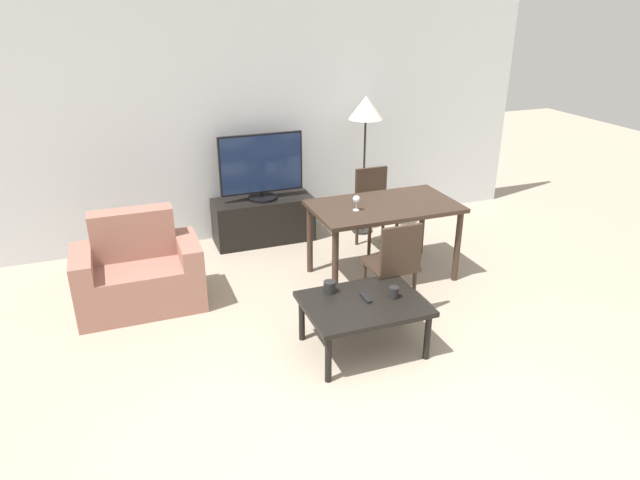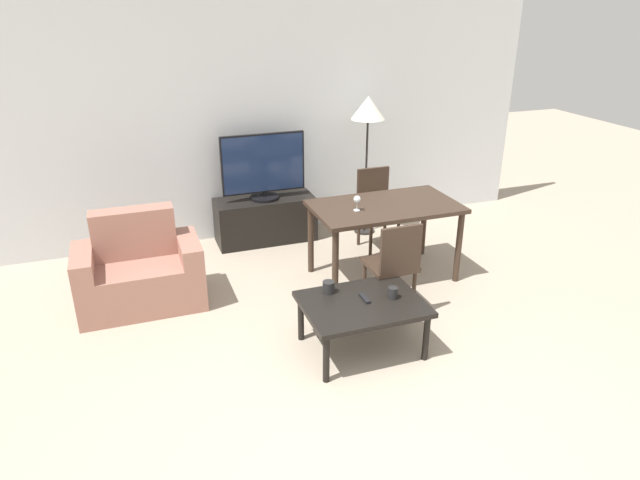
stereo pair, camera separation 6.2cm
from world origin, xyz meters
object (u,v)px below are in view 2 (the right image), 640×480
object	(u,v)px
tv_stand	(265,220)
cup_white_near	(393,293)
coffee_table	(362,307)
tv	(263,167)
cup_colored_far	(329,287)
remote_primary	(365,298)
wine_glass_left	(357,200)
floor_lamp	(368,114)
armchair	(140,273)
dining_chair_near	(394,263)
dining_chair_far	(376,204)
dining_table	(385,214)

from	to	relation	value
tv_stand	cup_white_near	bearing A→B (deg)	-80.69
coffee_table	tv	bearing A→B (deg)	93.67
cup_colored_far	remote_primary	bearing A→B (deg)	-41.29
tv_stand	wine_glass_left	bearing A→B (deg)	-67.76
tv	floor_lamp	distance (m)	1.29
coffee_table	cup_colored_far	distance (m)	0.32
floor_lamp	cup_white_near	size ratio (longest dim) A/B	16.97
tv_stand	coffee_table	size ratio (longest dim) A/B	1.20
armchair	dining_chair_near	bearing A→B (deg)	-24.42
coffee_table	remote_primary	size ratio (longest dim) A/B	6.18
tv	coffee_table	bearing A→B (deg)	-86.33
dining_chair_far	floor_lamp	size ratio (longest dim) A/B	0.55
coffee_table	dining_table	world-z (taller)	dining_table
wine_glass_left	dining_chair_near	bearing A→B (deg)	-83.39
remote_primary	cup_white_near	distance (m)	0.22
cup_white_near	cup_colored_far	bearing A→B (deg)	149.86
cup_colored_far	dining_chair_far	bearing A→B (deg)	53.98
dining_chair_far	cup_colored_far	distance (m)	1.96
dining_table	dining_chair_near	bearing A→B (deg)	-109.18
armchair	cup_colored_far	world-z (taller)	armchair
dining_chair_far	dining_table	bearing A→B (deg)	-109.18
wine_glass_left	tv	bearing A→B (deg)	112.28
floor_lamp	armchair	bearing A→B (deg)	-160.95
remote_primary	cup_white_near	xyz separation A→B (m)	(0.21, -0.06, 0.04)
armchair	cup_white_near	xyz separation A→B (m)	(1.83, -1.37, 0.16)
armchair	remote_primary	size ratio (longest dim) A/B	7.22
dining_table	dining_chair_near	distance (m)	0.76
armchair	wine_glass_left	size ratio (longest dim) A/B	7.42
tv_stand	coffee_table	distance (m)	2.39
dining_chair_far	cup_colored_far	bearing A→B (deg)	-126.02
cup_colored_far	coffee_table	bearing A→B (deg)	-49.51
dining_table	cup_colored_far	size ratio (longest dim) A/B	14.38
coffee_table	dining_chair_near	bearing A→B (deg)	40.97
cup_white_near	floor_lamp	bearing A→B (deg)	71.14
tv	coffee_table	distance (m)	2.44
tv	coffee_table	size ratio (longest dim) A/B	1.00
cup_white_near	tv_stand	bearing A→B (deg)	99.31
floor_lamp	tv_stand	bearing A→B (deg)	172.86
dining_table	tv	bearing A→B (deg)	124.18
armchair	tv	world-z (taller)	tv
tv	wine_glass_left	world-z (taller)	tv
tv_stand	cup_white_near	size ratio (longest dim) A/B	11.87
tv_stand	dining_chair_near	distance (m)	2.09
armchair	remote_primary	xyz separation A→B (m)	(1.62, -1.31, 0.13)
coffee_table	cup_colored_far	size ratio (longest dim) A/B	9.53
dining_chair_near	cup_colored_far	size ratio (longest dim) A/B	9.03
armchair	wine_glass_left	xyz separation A→B (m)	(1.98, -0.29, 0.55)
armchair	cup_white_near	size ratio (longest dim) A/B	11.55
armchair	cup_white_near	bearing A→B (deg)	-36.70
floor_lamp	cup_white_near	world-z (taller)	floor_lamp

